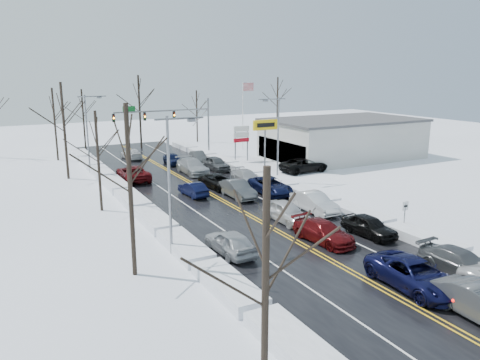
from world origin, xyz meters
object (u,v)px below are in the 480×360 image
traffic_signal_mast (174,118)px  flagpole (244,110)px  tires_plus_sign (265,128)px  dealership_building (342,138)px  oncoming_car_0 (193,196)px

traffic_signal_mast → flagpole: bearing=9.7°
tires_plus_sign → dealership_building: (13.48, 2.01, -2.34)m
oncoming_car_0 → flagpole: bearing=-132.6°
tires_plus_sign → oncoming_car_0: bearing=-149.5°
dealership_building → oncoming_car_0: size_ratio=4.99×
traffic_signal_mast → tires_plus_sign: traffic_signal_mast is taller
flagpole → oncoming_car_0: size_ratio=2.44×
traffic_signal_mast → oncoming_car_0: bearing=-105.1°
traffic_signal_mast → dealership_building: size_ratio=0.65×
dealership_building → oncoming_car_0: dealership_building is taller
oncoming_car_0 → tires_plus_sign: bearing=-153.5°
traffic_signal_mast → oncoming_car_0: (-5.19, -19.21, -5.48)m
dealership_building → oncoming_car_0: bearing=-160.3°
traffic_signal_mast → tires_plus_sign: bearing=-59.5°
dealership_building → tires_plus_sign: bearing=-171.5°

